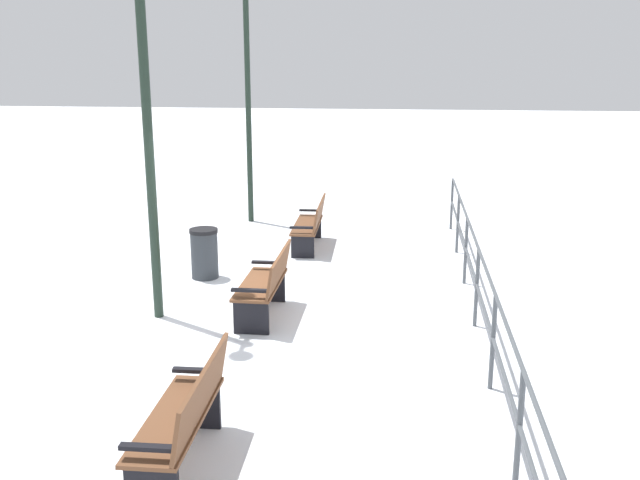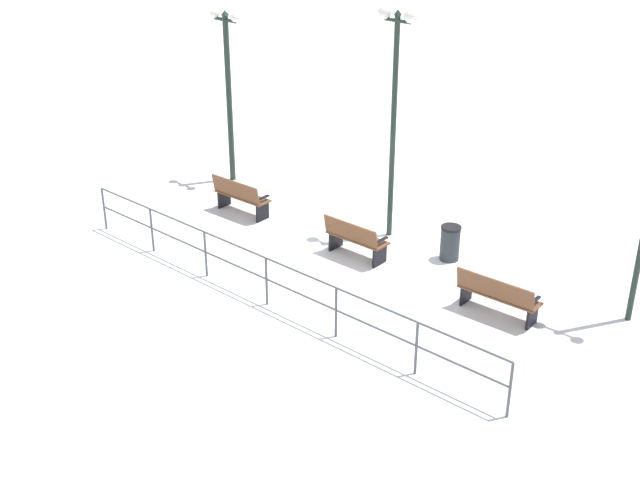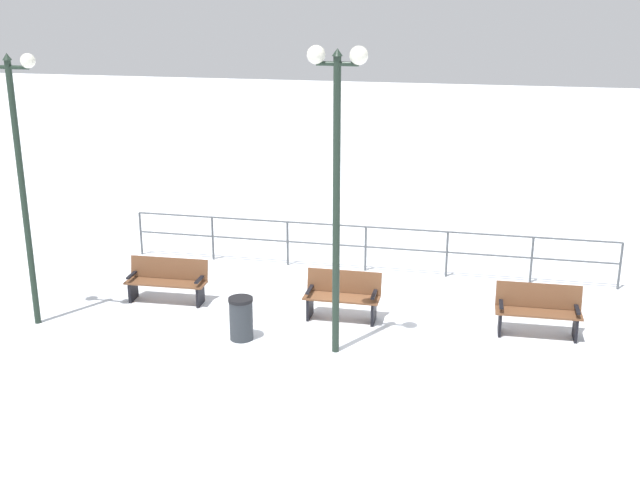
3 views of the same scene
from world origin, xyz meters
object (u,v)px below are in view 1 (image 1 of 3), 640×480
object	(u,v)px
bench_nearest	(311,223)
bench_third	(186,416)
lamppost_middle	(142,38)
bench_second	(266,284)
lamppost_near	(247,58)
trash_bin	(204,253)

from	to	relation	value
bench_nearest	bench_third	distance (m)	7.24
lamppost_middle	bench_second	bearing A→B (deg)	-173.85
lamppost_near	trash_bin	bearing A→B (deg)	91.99
bench_third	lamppost_middle	size ratio (longest dim) A/B	0.30
lamppost_middle	trash_bin	distance (m)	3.68
bench_third	lamppost_middle	world-z (taller)	lamppost_middle
lamppost_near	trash_bin	xyz separation A→B (m)	(-0.14, 4.01, -2.98)
bench_nearest	lamppost_near	bearing A→B (deg)	-53.68
bench_nearest	bench_second	bearing A→B (deg)	86.18
bench_second	lamppost_near	xyz separation A→B (m)	(1.45, -5.61, 2.91)
bench_nearest	trash_bin	size ratio (longest dim) A/B	2.07
bench_third	trash_bin	xyz separation A→B (m)	(1.34, -5.22, -0.09)
bench_third	trash_bin	world-z (taller)	bench_third
bench_third	lamppost_near	distance (m)	9.79
bench_nearest	trash_bin	xyz separation A→B (m)	(1.43, 2.02, -0.06)
lamppost_near	bench_third	bearing A→B (deg)	99.13
trash_bin	lamppost_near	bearing A→B (deg)	-88.01
bench_second	trash_bin	distance (m)	2.07
bench_second	trash_bin	xyz separation A→B (m)	(1.31, -1.60, -0.07)
bench_third	trash_bin	size ratio (longest dim) A/B	1.95
bench_nearest	lamppost_middle	distance (m)	5.17
bench_second	bench_third	bearing A→B (deg)	90.12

